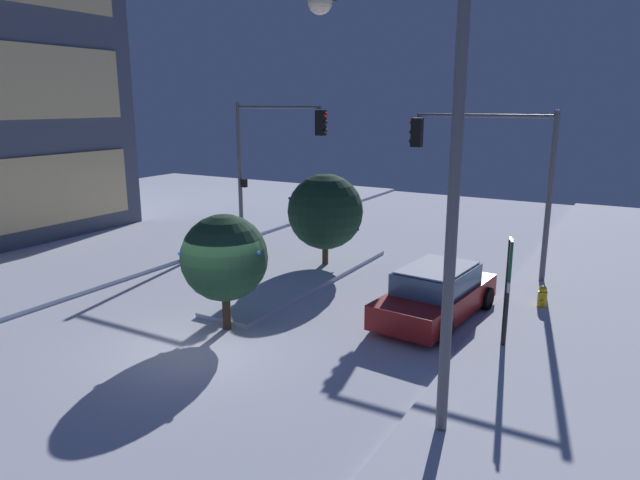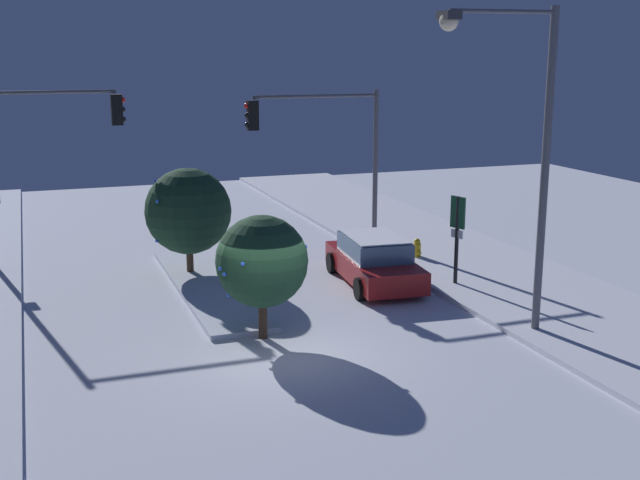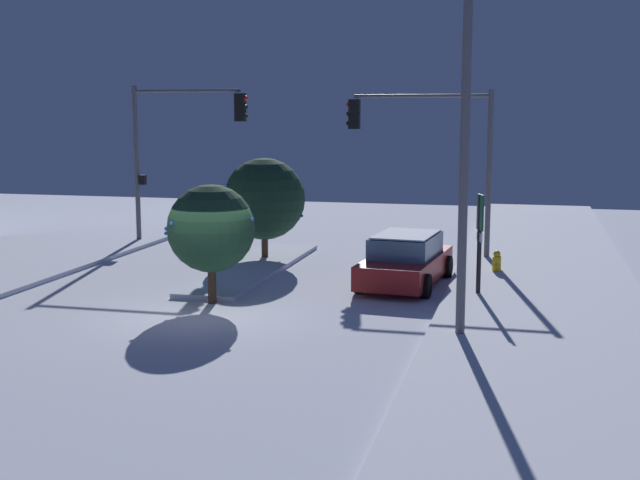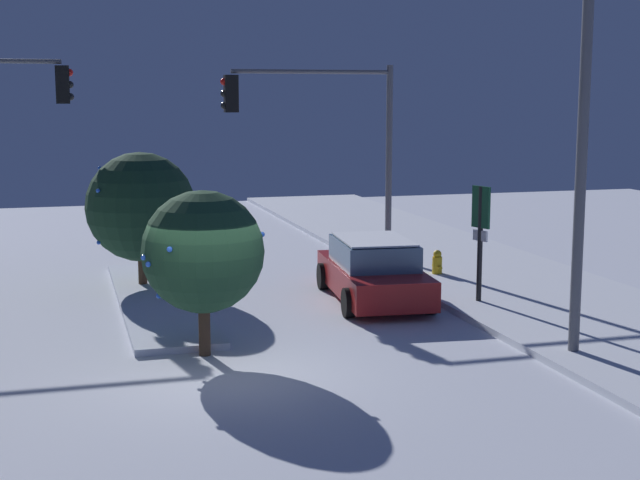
# 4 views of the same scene
# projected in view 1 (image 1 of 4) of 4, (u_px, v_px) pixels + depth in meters

# --- Properties ---
(ground) EXTENTS (52.00, 52.00, 0.00)m
(ground) POSITION_uv_depth(u_px,v_px,m) (204.00, 343.00, 14.30)
(ground) COLOR silver
(curb_strip_near) EXTENTS (52.00, 5.20, 0.14)m
(curb_strip_near) POSITION_uv_depth(u_px,v_px,m) (559.00, 434.00, 10.25)
(curb_strip_near) COLOR silver
(curb_strip_near) RESTS_ON ground
(curb_strip_far) EXTENTS (52.00, 5.20, 0.14)m
(curb_strip_far) POSITION_uv_depth(u_px,v_px,m) (5.00, 288.00, 18.32)
(curb_strip_far) COLOR silver
(curb_strip_far) RESTS_ON ground
(median_strip) EXTENTS (9.00, 1.80, 0.14)m
(median_strip) POSITION_uv_depth(u_px,v_px,m) (306.00, 278.00, 19.34)
(median_strip) COLOR silver
(median_strip) RESTS_ON ground
(car_near) EXTENTS (4.84, 2.41, 1.49)m
(car_near) POSITION_uv_depth(u_px,v_px,m) (436.00, 294.00, 15.82)
(car_near) COLOR maroon
(car_near) RESTS_ON ground
(traffic_light_corner_near_right) EXTENTS (0.32, 4.92, 5.65)m
(traffic_light_corner_near_right) POSITION_uv_depth(u_px,v_px,m) (488.00, 161.00, 18.97)
(traffic_light_corner_near_right) COLOR #565960
(traffic_light_corner_near_right) RESTS_ON ground
(traffic_light_corner_far_right) EXTENTS (0.32, 4.52, 5.89)m
(traffic_light_corner_far_right) POSITION_uv_depth(u_px,v_px,m) (272.00, 147.00, 24.16)
(traffic_light_corner_far_right) COLOR #565960
(traffic_light_corner_far_right) RESTS_ON ground
(street_lamp_arched) EXTENTS (0.59, 2.96, 7.97)m
(street_lamp_arched) POSITION_uv_depth(u_px,v_px,m) (412.00, 145.00, 9.56)
(street_lamp_arched) COLOR #565960
(street_lamp_arched) RESTS_ON ground
(fire_hydrant) EXTENTS (0.48, 0.26, 0.77)m
(fire_hydrant) POSITION_uv_depth(u_px,v_px,m) (542.00, 299.00, 16.41)
(fire_hydrant) COLOR gold
(fire_hydrant) RESTS_ON ground
(parking_info_sign) EXTENTS (0.54, 0.22, 2.78)m
(parking_info_sign) POSITION_uv_depth(u_px,v_px,m) (508.00, 280.00, 13.49)
(parking_info_sign) COLOR black
(parking_info_sign) RESTS_ON ground
(decorated_tree_median) EXTENTS (2.27, 2.32, 3.10)m
(decorated_tree_median) POSITION_uv_depth(u_px,v_px,m) (224.00, 258.00, 14.76)
(decorated_tree_median) COLOR #473323
(decorated_tree_median) RESTS_ON ground
(decorated_tree_left_of_median) EXTENTS (2.71, 2.71, 3.44)m
(decorated_tree_left_of_median) POSITION_uv_depth(u_px,v_px,m) (325.00, 212.00, 20.36)
(decorated_tree_left_of_median) COLOR #473323
(decorated_tree_left_of_median) RESTS_ON ground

